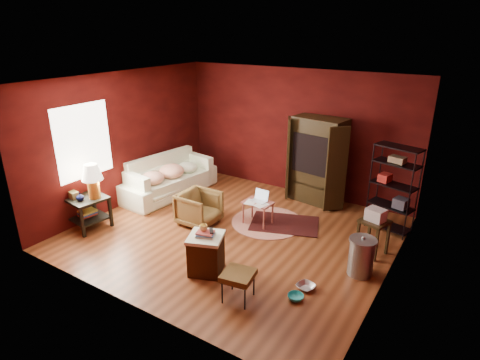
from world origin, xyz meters
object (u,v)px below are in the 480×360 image
(sofa, at_px, (169,176))
(wire_shelving, at_px, (394,186))
(hamper, at_px, (206,253))
(side_table, at_px, (90,190))
(tv_armoire, at_px, (317,159))
(laptop_desk, at_px, (258,204))
(armchair, at_px, (199,207))

(sofa, xyz_separation_m, wire_shelving, (4.66, 0.92, 0.46))
(hamper, bearing_deg, side_table, 179.14)
(tv_armoire, bearing_deg, laptop_desk, -98.58)
(sofa, relative_size, armchair, 3.20)
(sofa, bearing_deg, wire_shelving, -74.56)
(side_table, bearing_deg, armchair, 36.25)
(laptop_desk, height_order, wire_shelving, wire_shelving)
(side_table, xyz_separation_m, wire_shelving, (4.81, 2.91, 0.14))
(hamper, relative_size, wire_shelving, 0.44)
(tv_armoire, bearing_deg, armchair, -114.81)
(side_table, height_order, laptop_desk, side_table)
(armchair, height_order, laptop_desk, armchair)
(side_table, bearing_deg, hamper, -0.86)
(side_table, xyz_separation_m, laptop_desk, (2.60, 1.80, -0.35))
(sofa, height_order, armchair, sofa)
(tv_armoire, height_order, wire_shelving, tv_armoire)
(sofa, bearing_deg, armchair, -114.10)
(armchair, bearing_deg, tv_armoire, -33.38)
(sofa, relative_size, tv_armoire, 1.24)
(armchair, height_order, tv_armoire, tv_armoire)
(armchair, bearing_deg, sofa, 61.44)
(side_table, relative_size, hamper, 1.76)
(armchair, relative_size, hamper, 0.99)
(tv_armoire, relative_size, wire_shelving, 1.13)
(hamper, height_order, wire_shelving, wire_shelving)
(side_table, height_order, tv_armoire, tv_armoire)
(hamper, distance_m, laptop_desk, 1.85)
(laptop_desk, distance_m, tv_armoire, 1.79)
(hamper, xyz_separation_m, wire_shelving, (2.08, 2.95, 0.58))
(laptop_desk, bearing_deg, sofa, 178.90)
(tv_armoire, distance_m, wire_shelving, 1.79)
(hamper, xyz_separation_m, laptop_desk, (-0.14, 1.85, 0.09))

